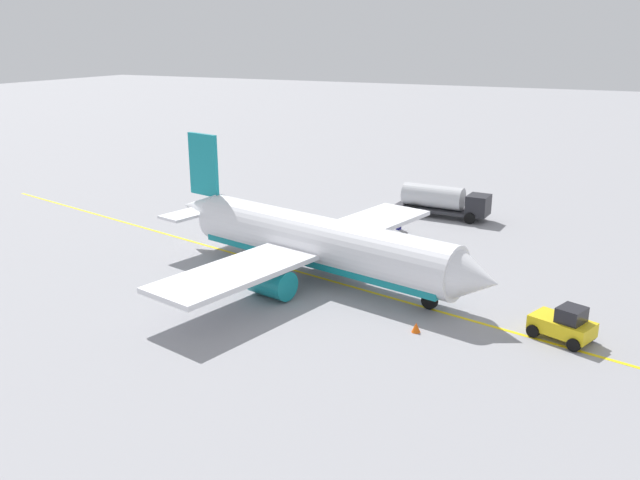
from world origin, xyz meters
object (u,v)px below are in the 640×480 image
at_px(fuel_tanker, 443,200).
at_px(airplane, 315,243).
at_px(refueling_worker, 399,221).
at_px(safety_cone_nose, 416,327).
at_px(pushback_tug, 564,324).

bearing_deg(fuel_tanker, airplane, -100.19).
height_order(fuel_tanker, refueling_worker, fuel_tanker).
distance_m(fuel_tanker, safety_cone_nose, 28.03).
height_order(airplane, safety_cone_nose, airplane).
distance_m(airplane, pushback_tug, 18.66).
height_order(fuel_tanker, pushback_tug, fuel_tanker).
bearing_deg(refueling_worker, airplane, -95.41).
relative_size(pushback_tug, safety_cone_nose, 6.45).
distance_m(fuel_tanker, pushback_tug, 28.39).
bearing_deg(safety_cone_nose, refueling_worker, 112.33).
bearing_deg(refueling_worker, fuel_tanker, 69.21).
bearing_deg(airplane, refueling_worker, 84.59).
relative_size(fuel_tanker, safety_cone_nose, 15.31).
bearing_deg(pushback_tug, safety_cone_nose, -160.69).
relative_size(airplane, safety_cone_nose, 46.93).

